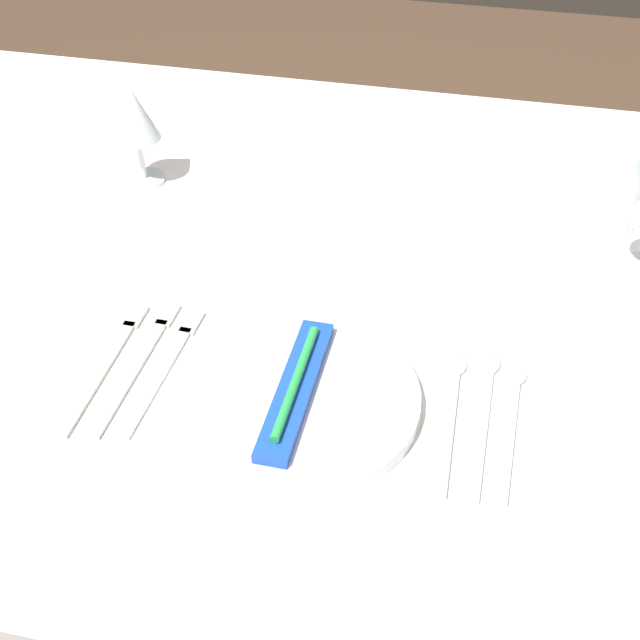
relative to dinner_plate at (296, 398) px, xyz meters
The scene contains 12 objects.
ground_plane 0.79m from the dinner_plate, 99.28° to the left, with size 6.00×6.00×0.00m, color #4C3828.
dining_table 0.26m from the dinner_plate, 99.28° to the left, with size 1.80×1.11×0.74m.
dinner_plate is the anchor object (origin of this frame).
toothbrush_package 0.02m from the dinner_plate, 75.96° to the left, with size 0.04×0.21×0.02m.
fork_outer 0.16m from the dinner_plate, behind, with size 0.03×0.21×0.00m.
fork_inner 0.19m from the dinner_plate, behind, with size 0.02×0.22×0.00m.
fork_salad 0.23m from the dinner_plate, behind, with size 0.02×0.22×0.00m.
spoon_soup 0.17m from the dinner_plate, 13.10° to the left, with size 0.03×0.21×0.01m.
spoon_dessert 0.20m from the dinner_plate, 12.89° to the left, with size 0.03×0.22×0.01m.
spoon_tea 0.23m from the dinner_plate, ahead, with size 0.03×0.21×0.01m.
wine_glass_centre 0.53m from the dinner_plate, 129.54° to the left, with size 0.07×0.07×0.15m.
drink_tumbler 0.55m from the dinner_plate, 51.09° to the left, with size 0.06×0.06×0.12m.
Camera 1 is at (0.20, -0.87, 1.41)m, focal length 48.31 mm.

